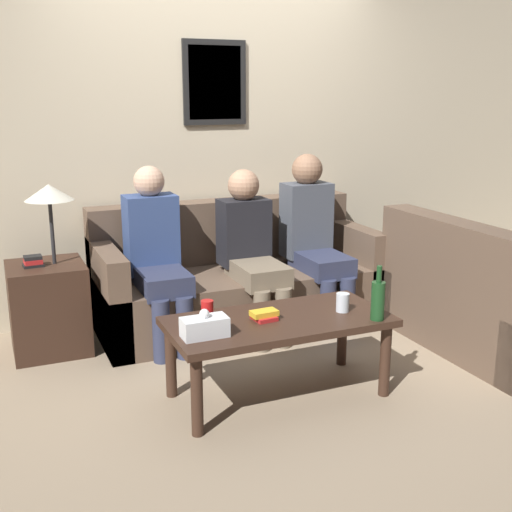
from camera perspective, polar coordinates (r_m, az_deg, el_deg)
name	(u,v)px	position (r m, az deg, el deg)	size (l,w,h in m)	color
ground_plane	(264,345)	(4.32, 0.74, -7.89)	(16.00, 16.00, 0.00)	gray
wall_back	(214,138)	(4.88, -3.79, 10.44)	(9.00, 0.08, 2.60)	beige
couch_main	(236,282)	(4.65, -1.77, -2.31)	(2.00, 0.83, 0.86)	brown
couch_side	(483,302)	(4.46, 19.54, -3.89)	(0.83, 1.31, 0.86)	brown
coffee_table	(278,329)	(3.49, 2.00, -6.48)	(1.20, 0.58, 0.45)	#382319
side_table_with_lamp	(49,300)	(4.33, -17.95, -3.76)	(0.47, 0.47, 1.08)	#382319
wine_bottle	(378,299)	(3.47, 10.79, -3.81)	(0.07, 0.07, 0.30)	#19421E
drinking_glass	(343,302)	(3.59, 7.71, -4.11)	(0.07, 0.07, 0.10)	silver
book_stack	(264,315)	(3.44, 0.73, -5.29)	(0.15, 0.13, 0.05)	red
soda_can	(207,312)	(3.39, -4.35, -4.95)	(0.07, 0.07, 0.12)	red
tissue_box	(205,327)	(3.21, -4.59, -6.27)	(0.23, 0.12, 0.14)	silver
person_left	(156,252)	(4.25, -8.85, 0.40)	(0.34, 0.63, 1.17)	#2D334C
person_middle	(251,247)	(4.39, -0.44, 0.79)	(0.34, 0.65, 1.12)	#756651
person_right	(314,234)	(4.64, 5.14, 1.99)	(0.34, 0.65, 1.21)	#2D334C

